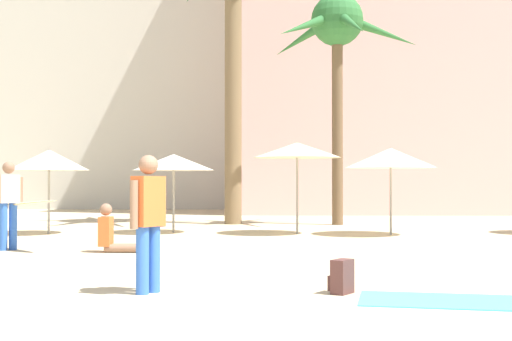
# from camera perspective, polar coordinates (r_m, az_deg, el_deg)

# --- Properties ---
(ground) EXTENTS (120.00, 120.00, 0.00)m
(ground) POSITION_cam_1_polar(r_m,az_deg,el_deg) (6.94, -6.07, -12.33)
(ground) COLOR #C6B28C
(hotel_pink) EXTENTS (17.48, 9.46, 18.40)m
(hotel_pink) POSITION_cam_1_polar(r_m,az_deg,el_deg) (34.62, 13.55, 12.14)
(hotel_pink) COLOR beige
(hotel_pink) RESTS_ON ground
(palm_tree_far_left) EXTENTS (4.89, 5.26, 7.44)m
(palm_tree_far_left) POSITION_cam_1_polar(r_m,az_deg,el_deg) (22.93, 6.67, 11.01)
(palm_tree_far_left) COLOR brown
(palm_tree_far_left) RESTS_ON ground
(cafe_umbrella_0) EXTENTS (2.09, 2.09, 2.22)m
(cafe_umbrella_0) POSITION_cam_1_polar(r_m,az_deg,el_deg) (19.07, -16.63, 0.83)
(cafe_umbrella_0) COLOR gray
(cafe_umbrella_0) RESTS_ON ground
(cafe_umbrella_2) EXTENTS (2.32, 2.32, 2.42)m
(cafe_umbrella_2) POSITION_cam_1_polar(r_m,az_deg,el_deg) (18.36, 3.40, 1.68)
(cafe_umbrella_2) COLOR gray
(cafe_umbrella_2) RESTS_ON ground
(cafe_umbrella_3) EXTENTS (2.34, 2.34, 2.25)m
(cafe_umbrella_3) POSITION_cam_1_polar(r_m,az_deg,el_deg) (18.29, 11.00, 1.01)
(cafe_umbrella_3) COLOR gray
(cafe_umbrella_3) RESTS_ON ground
(cafe_umbrella_4) EXTENTS (2.20, 2.20, 2.12)m
(cafe_umbrella_4) POSITION_cam_1_polar(r_m,az_deg,el_deg) (18.83, -6.78, 0.67)
(cafe_umbrella_4) COLOR gray
(cafe_umbrella_4) RESTS_ON ground
(beach_towel) EXTENTS (2.05, 1.36, 0.01)m
(beach_towel) POSITION_cam_1_polar(r_m,az_deg,el_deg) (8.37, 15.11, -10.29)
(beach_towel) COLOR #4CC6D6
(beach_towel) RESTS_ON ground
(backpack) EXTENTS (0.34, 0.35, 0.42)m
(backpack) POSITION_cam_1_polar(r_m,az_deg,el_deg) (8.67, 7.04, -8.68)
(backpack) COLOR brown
(backpack) RESTS_ON ground
(person_mid_right) EXTENTS (0.99, 0.40, 0.95)m
(person_mid_right) POSITION_cam_1_polar(r_m,az_deg,el_deg) (13.90, -11.51, -5.24)
(person_mid_right) COLOR #936B51
(person_mid_right) RESTS_ON ground
(person_near_left) EXTENTS (2.61, 2.25, 1.78)m
(person_near_left) POSITION_cam_1_polar(r_m,az_deg,el_deg) (14.94, -19.49, -2.53)
(person_near_left) COLOR blue
(person_near_left) RESTS_ON ground
(person_far_right) EXTENTS (0.41, 0.56, 1.70)m
(person_far_right) POSITION_cam_1_polar(r_m,az_deg,el_deg) (8.66, -8.84, -3.84)
(person_far_right) COLOR blue
(person_far_right) RESTS_ON ground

